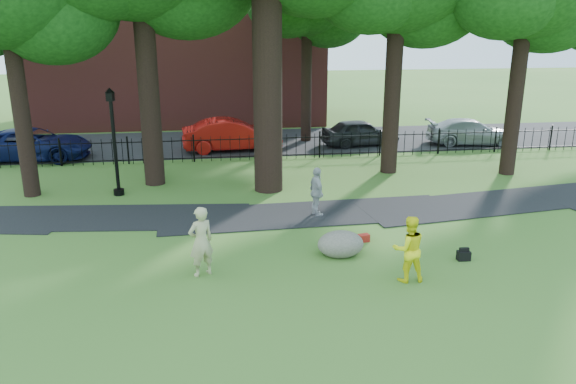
{
  "coord_description": "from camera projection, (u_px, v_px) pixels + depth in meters",
  "views": [
    {
      "loc": [
        -2.13,
        -14.04,
        6.41
      ],
      "look_at": [
        0.08,
        2.0,
        1.43
      ],
      "focal_mm": 35.0,
      "sensor_mm": 36.0,
      "label": 1
    }
  ],
  "objects": [
    {
      "name": "navy_van",
      "position": [
        33.0,
        144.0,
        26.63
      ],
      "size": [
        5.54,
        2.89,
        1.49
      ],
      "primitive_type": "imported",
      "rotation": [
        0.0,
        0.0,
        1.49
      ],
      "color": "#0E1648",
      "rests_on": "ground"
    },
    {
      "name": "woman",
      "position": [
        201.0,
        241.0,
        14.44
      ],
      "size": [
        0.82,
        0.71,
        1.88
      ],
      "primitive_type": "imported",
      "rotation": [
        0.0,
        0.0,
        3.62
      ],
      "color": "tan",
      "rests_on": "ground"
    },
    {
      "name": "ground",
      "position": [
        295.0,
        263.0,
        15.45
      ],
      "size": [
        120.0,
        120.0,
        0.0
      ],
      "primitive_type": "plane",
      "color": "#3C6A25",
      "rests_on": "ground"
    },
    {
      "name": "iron_fence",
      "position": [
        258.0,
        147.0,
        26.64
      ],
      "size": [
        44.0,
        0.04,
        1.2
      ],
      "color": "black",
      "rests_on": "ground"
    },
    {
      "name": "footpath",
      "position": [
        307.0,
        214.0,
        19.28
      ],
      "size": [
        36.07,
        3.85,
        0.03
      ],
      "primitive_type": "cube",
      "rotation": [
        0.0,
        0.0,
        0.03
      ],
      "color": "black",
      "rests_on": "ground"
    },
    {
      "name": "lamppost",
      "position": [
        115.0,
        144.0,
        20.86
      ],
      "size": [
        0.4,
        0.4,
        4.06
      ],
      "rotation": [
        0.0,
        0.0,
        -0.22
      ],
      "color": "black",
      "rests_on": "ground"
    },
    {
      "name": "red_sedan",
      "position": [
        232.0,
        135.0,
        28.46
      ],
      "size": [
        5.08,
        2.15,
        1.63
      ],
      "primitive_type": "imported",
      "rotation": [
        0.0,
        0.0,
        1.66
      ],
      "color": "#AC120D",
      "rests_on": "ground"
    },
    {
      "name": "street",
      "position": [
        252.0,
        142.0,
        30.6
      ],
      "size": [
        80.0,
        7.0,
        0.02
      ],
      "primitive_type": "cube",
      "color": "black",
      "rests_on": "ground"
    },
    {
      "name": "man",
      "position": [
        409.0,
        249.0,
        14.16
      ],
      "size": [
        0.85,
        0.67,
        1.74
      ],
      "primitive_type": "imported",
      "rotation": [
        0.0,
        0.0,
        3.15
      ],
      "color": "#FEF515",
      "rests_on": "ground"
    },
    {
      "name": "red_bag",
      "position": [
        364.0,
        238.0,
        16.9
      ],
      "size": [
        0.37,
        0.27,
        0.23
      ],
      "primitive_type": "cube",
      "rotation": [
        0.0,
        0.0,
        0.21
      ],
      "color": "maroon",
      "rests_on": "ground"
    },
    {
      "name": "pedestrian",
      "position": [
        317.0,
        192.0,
        18.89
      ],
      "size": [
        0.6,
        1.06,
        1.7
      ],
      "primitive_type": "imported",
      "rotation": [
        0.0,
        0.0,
        1.76
      ],
      "color": "#AAA9AE",
      "rests_on": "ground"
    },
    {
      "name": "brick_building",
      "position": [
        178.0,
        26.0,
        35.89
      ],
      "size": [
        18.0,
        8.0,
        12.0
      ],
      "primitive_type": "cube",
      "color": "maroon",
      "rests_on": "ground"
    },
    {
      "name": "backpack",
      "position": [
        464.0,
        256.0,
        15.58
      ],
      "size": [
        0.36,
        0.23,
        0.26
      ],
      "primitive_type": "cube",
      "rotation": [
        0.0,
        0.0,
        -0.03
      ],
      "color": "black",
      "rests_on": "ground"
    },
    {
      "name": "silver_car",
      "position": [
        471.0,
        132.0,
        29.96
      ],
      "size": [
        4.85,
        2.48,
        1.35
      ],
      "primitive_type": "imported",
      "rotation": [
        0.0,
        0.0,
        1.44
      ],
      "color": "#9CA0A5",
      "rests_on": "ground"
    },
    {
      "name": "boulder",
      "position": [
        341.0,
        242.0,
        15.86
      ],
      "size": [
        1.45,
        1.18,
        0.77
      ],
      "primitive_type": "ellipsoid",
      "rotation": [
        0.0,
        0.0,
        0.15
      ],
      "color": "slate",
      "rests_on": "ground"
    },
    {
      "name": "grey_car",
      "position": [
        360.0,
        132.0,
        29.69
      ],
      "size": [
        4.28,
        2.16,
        1.4
      ],
      "primitive_type": "imported",
      "rotation": [
        0.0,
        0.0,
        1.7
      ],
      "color": "#232326",
      "rests_on": "ground"
    }
  ]
}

